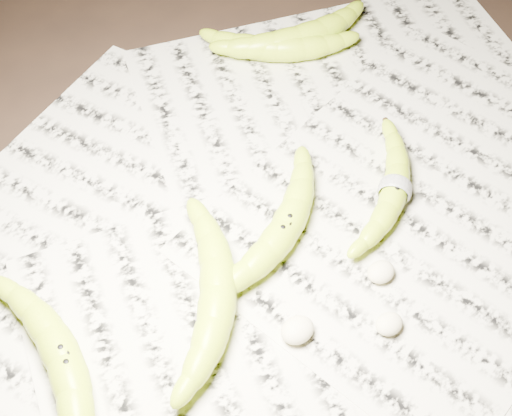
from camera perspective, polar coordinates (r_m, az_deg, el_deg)
ground at (r=0.85m, az=1.09°, el=-1.51°), size 3.00×3.00×0.00m
newspaper_patch at (r=0.85m, az=2.78°, el=-1.43°), size 0.90×0.70×0.01m
banana_left_a at (r=0.75m, az=-15.10°, el=-11.79°), size 0.10×0.23×0.04m
banana_left_b at (r=0.77m, az=-3.08°, el=-6.78°), size 0.18×0.21×0.04m
banana_center at (r=0.81m, az=2.28°, el=-1.61°), size 0.22×0.15×0.04m
banana_taped at (r=0.87m, az=11.09°, el=1.57°), size 0.19×0.15×0.03m
banana_upper_a at (r=1.03m, az=1.79°, el=12.77°), size 0.19×0.17×0.04m
banana_upper_b at (r=1.05m, az=3.38°, el=13.46°), size 0.21×0.11×0.04m
measuring_tape at (r=0.87m, az=11.09°, el=1.57°), size 0.03×0.04×0.04m
flesh_chunk_a at (r=0.76m, az=3.34°, el=-9.58°), size 0.04×0.03×0.02m
flesh_chunk_b at (r=0.77m, az=10.64°, el=-8.96°), size 0.03×0.03×0.02m
flesh_chunk_c at (r=0.81m, az=10.00°, el=-4.91°), size 0.03×0.03×0.02m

